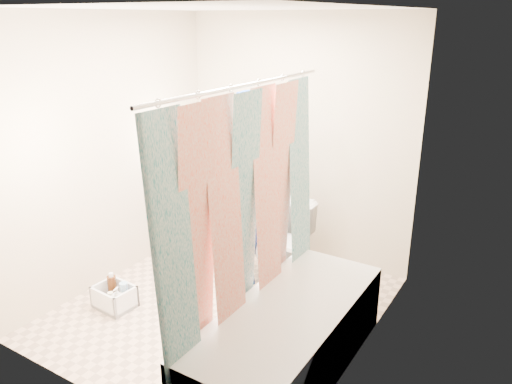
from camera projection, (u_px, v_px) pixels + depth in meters
The scene contains 14 objects.
floor at pixel (223, 307), 4.26m from camera, with size 2.60×2.60×0.00m, color tan.
ceiling at pixel (215, 8), 3.46m from camera, with size 2.40×2.60×0.02m, color white.
wall_back at pixel (297, 139), 4.90m from camera, with size 2.40×0.02×2.40m, color #BAA48F.
wall_front at pixel (85, 230), 2.82m from camera, with size 2.40×0.02×2.40m, color #BAA48F.
wall_left at pixel (110, 152), 4.45m from camera, with size 0.02×2.60×2.40m, color #BAA48F.
wall_right at pixel (369, 201), 3.27m from camera, with size 0.02×2.60×2.40m, color #BAA48F.
bathtub at pixel (288, 338), 3.41m from camera, with size 0.70×1.75×0.50m.
curtain_rod at pixel (245, 85), 3.01m from camera, with size 0.02×0.02×1.90m, color silver.
shower_curtain at pixel (246, 227), 3.32m from camera, with size 0.06×1.75×1.80m, color silver.
toilet at pixel (282, 244), 4.62m from camera, with size 0.40×0.70×0.71m, color white.
tank_lid at pixel (276, 242), 4.51m from camera, with size 0.44×0.19×0.03m, color silver.
tank_internals at pixel (288, 202), 4.68m from camera, with size 0.17×0.06×0.23m.
plumber at pixel (244, 189), 4.47m from camera, with size 0.64×0.42×1.76m, color #0F1898.
cleaning_caddy at pixel (115, 298), 4.22m from camera, with size 0.34×0.28×0.25m.
Camera 1 is at (2.18, -2.99, 2.34)m, focal length 35.00 mm.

